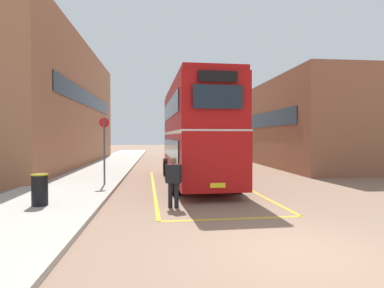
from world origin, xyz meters
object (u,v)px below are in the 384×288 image
Objects in this scene: single_deck_bus at (204,142)px; pedestrian_boarding at (173,179)px; double_decker_bus at (195,132)px; litter_bin at (40,190)px; bus_stop_sign at (104,145)px.

pedestrian_boarding is at bearing -100.41° from single_deck_bus.
double_decker_bus is 10.34× the size of litter_bin.
double_decker_bus is 7.82m from litter_bin.
single_deck_bus is at bearing 79.59° from pedestrian_boarding.
litter_bin is at bearing 178.27° from pedestrian_boarding.
single_deck_bus is 26.04m from litter_bin.
bus_stop_sign is (-2.86, 4.42, 0.98)m from pedestrian_boarding.
bus_stop_sign reaches higher than litter_bin.
pedestrian_boarding is 1.66× the size of litter_bin.
bus_stop_sign is (1.25, 4.29, 1.28)m from litter_bin.
pedestrian_boarding is at bearing -1.73° from litter_bin.
double_decker_bus is 3.40× the size of bus_stop_sign.
pedestrian_boarding is at bearing -103.80° from double_decker_bus.
single_deck_bus is at bearing 70.59° from litter_bin.
litter_bin is at bearing -135.84° from double_decker_bus.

